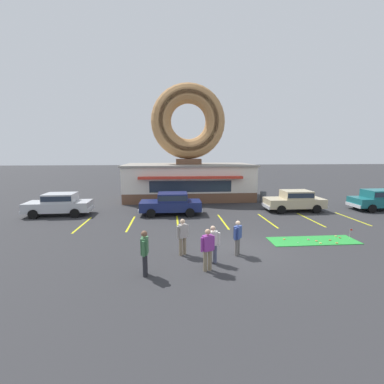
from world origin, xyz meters
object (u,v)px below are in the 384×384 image
object	(u,v)px
car_navy	(171,203)
car_teal	(380,199)
pedestrian_beanie_man	(208,248)
trash_bin	(263,197)
putting_flag_pin	(351,231)
car_silver	(59,203)
golf_ball	(298,243)
pedestrian_hooded_kid	(213,243)
pedestrian_clipboard_woman	(238,236)
pedestrian_leather_jacket_man	(145,251)
pedestrian_blue_sweater_man	(183,235)
car_champagne	(295,200)

from	to	relation	value
car_navy	car_teal	world-z (taller)	same
pedestrian_beanie_man	trash_bin	xyz separation A→B (m)	(6.99, 13.13, -0.42)
putting_flag_pin	car_navy	size ratio (longest dim) A/B	0.12
putting_flag_pin	car_silver	size ratio (longest dim) A/B	0.12
car_navy	trash_bin	world-z (taller)	car_navy
putting_flag_pin	trash_bin	distance (m)	10.27
golf_ball	pedestrian_hooded_kid	distance (m)	5.06
putting_flag_pin	car_teal	distance (m)	9.58
car_silver	pedestrian_hooded_kid	size ratio (longest dim) A/B	2.93
pedestrian_beanie_man	car_navy	bearing A→B (deg)	98.43
golf_ball	car_silver	size ratio (longest dim) A/B	0.01
car_navy	golf_ball	bearing A→B (deg)	-46.36
putting_flag_pin	pedestrian_clipboard_woman	xyz separation A→B (m)	(-6.41, -1.49, 0.42)
trash_bin	putting_flag_pin	bearing A→B (deg)	-84.61
car_silver	pedestrian_beanie_man	size ratio (longest dim) A/B	2.77
pedestrian_leather_jacket_man	golf_ball	bearing A→B (deg)	20.61
car_teal	golf_ball	bearing A→B (deg)	-146.11
pedestrian_clipboard_woman	trash_bin	xyz separation A→B (m)	(5.45, 11.71, -0.36)
pedestrian_blue_sweater_man	pedestrian_beanie_man	bearing A→B (deg)	-61.20
car_champagne	pedestrian_hooded_kid	distance (m)	11.83
putting_flag_pin	car_champagne	distance (m)	6.65
putting_flag_pin	trash_bin	xyz separation A→B (m)	(-0.96, 10.22, 0.06)
pedestrian_leather_jacket_man	trash_bin	distance (m)	16.28
pedestrian_clipboard_woman	putting_flag_pin	bearing A→B (deg)	13.10
car_teal	pedestrian_leather_jacket_man	world-z (taller)	pedestrian_leather_jacket_man
golf_ball	car_teal	bearing A→B (deg)	33.89
car_silver	trash_bin	size ratio (longest dim) A/B	4.74
golf_ball	putting_flag_pin	size ratio (longest dim) A/B	0.08
car_teal	pedestrian_hooded_kid	xyz separation A→B (m)	(-14.73, -8.64, -0.00)
trash_bin	car_navy	bearing A→B (deg)	-154.67
pedestrian_clipboard_woman	car_champagne	bearing A→B (deg)	50.75
car_navy	trash_bin	distance (m)	9.24
car_silver	pedestrian_hooded_kid	distance (m)	13.20
car_champagne	trash_bin	distance (m)	3.80
golf_ball	pedestrian_clipboard_woman	size ratio (longest dim) A/B	0.03
pedestrian_hooded_kid	pedestrian_leather_jacket_man	xyz separation A→B (m)	(-2.67, -0.89, 0.09)
trash_bin	pedestrian_leather_jacket_man	bearing A→B (deg)	-125.07
car_champagne	pedestrian_hooded_kid	world-z (taller)	car_champagne
pedestrian_hooded_kid	golf_ball	bearing A→B (deg)	21.82
car_teal	putting_flag_pin	bearing A→B (deg)	-137.77
car_navy	pedestrian_beanie_man	xyz separation A→B (m)	(1.36, -9.18, 0.05)
pedestrian_blue_sweater_man	trash_bin	distance (m)	13.96
car_champagne	pedestrian_leather_jacket_man	distance (m)	14.35
car_champagne	trash_bin	xyz separation A→B (m)	(-1.19, 3.59, -0.37)
trash_bin	pedestrian_clipboard_woman	bearing A→B (deg)	-114.95
car_navy	trash_bin	xyz separation A→B (m)	(8.35, 3.95, -0.37)
golf_ball	pedestrian_leather_jacket_man	bearing A→B (deg)	-159.39
car_teal	pedestrian_clipboard_woman	distance (m)	15.65
pedestrian_beanie_man	pedestrian_leather_jacket_man	bearing A→B (deg)	-175.45
pedestrian_beanie_man	trash_bin	world-z (taller)	pedestrian_beanie_man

